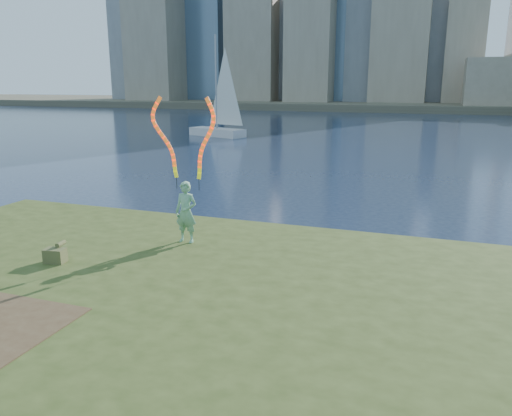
% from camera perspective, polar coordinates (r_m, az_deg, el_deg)
% --- Properties ---
extents(ground, '(320.00, 320.00, 0.00)m').
position_cam_1_polar(ground, '(10.95, -9.85, -11.93)').
color(ground, '#18243C').
rests_on(ground, ground).
extents(grassy_knoll, '(20.00, 18.00, 0.80)m').
position_cam_1_polar(grassy_knoll, '(9.11, -17.23, -15.70)').
color(grassy_knoll, '#334217').
rests_on(grassy_knoll, ground).
extents(far_shore, '(320.00, 40.00, 1.20)m').
position_cam_1_polar(far_shore, '(103.72, 17.05, 11.25)').
color(far_shore, '#504B3A').
rests_on(far_shore, ground).
extents(woman_with_ribbons, '(2.03, 0.38, 3.96)m').
position_cam_1_polar(woman_with_ribbons, '(12.62, -8.00, 2.34)').
color(woman_with_ribbons, '#1E7836').
rests_on(woman_with_ribbons, grassy_knoll).
extents(canvas_bag, '(0.50, 0.56, 0.43)m').
position_cam_1_polar(canvas_bag, '(12.25, -21.94, -4.98)').
color(canvas_bag, '#4E5328').
rests_on(canvas_bag, grassy_knoll).
extents(sailboat, '(5.83, 3.53, 8.90)m').
position_cam_1_polar(sailboat, '(45.82, -4.21, 10.06)').
color(sailboat, silver).
rests_on(sailboat, ground).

